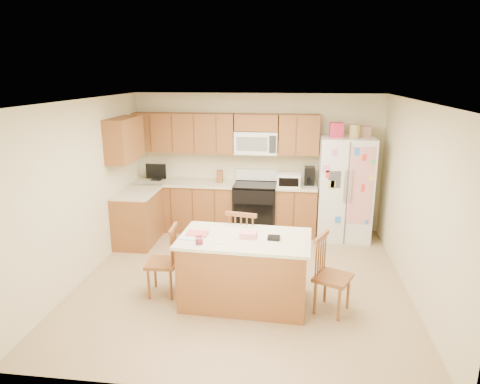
# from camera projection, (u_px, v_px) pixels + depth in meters

# --- Properties ---
(ground) EXTENTS (4.50, 4.50, 0.00)m
(ground) POSITION_uv_depth(u_px,v_px,m) (242.00, 280.00, 6.09)
(ground) COLOR #907057
(ground) RESTS_ON ground
(room_shell) EXTENTS (4.60, 4.60, 2.52)m
(room_shell) POSITION_uv_depth(u_px,v_px,m) (243.00, 182.00, 5.70)
(room_shell) COLOR beige
(room_shell) RESTS_ON ground
(cabinetry) EXTENTS (3.36, 1.56, 2.15)m
(cabinetry) POSITION_uv_depth(u_px,v_px,m) (200.00, 184.00, 7.68)
(cabinetry) COLOR brown
(cabinetry) RESTS_ON ground
(stove) EXTENTS (0.76, 0.65, 1.13)m
(stove) POSITION_uv_depth(u_px,v_px,m) (255.00, 207.00, 7.81)
(stove) COLOR black
(stove) RESTS_ON ground
(refrigerator) EXTENTS (0.90, 0.79, 2.04)m
(refrigerator) POSITION_uv_depth(u_px,v_px,m) (345.00, 187.00, 7.45)
(refrigerator) COLOR white
(refrigerator) RESTS_ON ground
(island) EXTENTS (1.66, 1.01, 0.98)m
(island) POSITION_uv_depth(u_px,v_px,m) (245.00, 270.00, 5.39)
(island) COLOR brown
(island) RESTS_ON ground
(windsor_chair_left) EXTENTS (0.41, 0.43, 0.95)m
(windsor_chair_left) POSITION_uv_depth(u_px,v_px,m) (164.00, 262.00, 5.60)
(windsor_chair_left) COLOR brown
(windsor_chair_left) RESTS_ON ground
(windsor_chair_back) EXTENTS (0.52, 0.50, 1.05)m
(windsor_chair_back) POSITION_uv_depth(u_px,v_px,m) (244.00, 247.00, 5.97)
(windsor_chair_back) COLOR brown
(windsor_chair_back) RESTS_ON ground
(windsor_chair_right) EXTENTS (0.54, 0.55, 0.97)m
(windsor_chair_right) POSITION_uv_depth(u_px,v_px,m) (331.00, 276.00, 5.18)
(windsor_chair_right) COLOR brown
(windsor_chair_right) RESTS_ON ground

